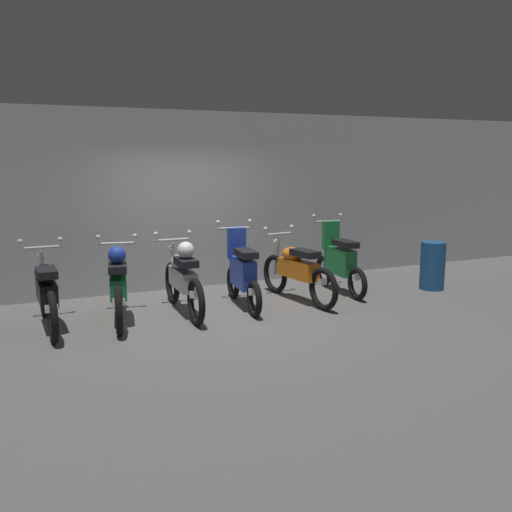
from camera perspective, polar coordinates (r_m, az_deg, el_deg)
name	(u,v)px	position (r m, az deg, el deg)	size (l,w,h in m)	color
ground_plane	(220,314)	(8.27, -3.70, -5.87)	(80.00, 80.00, 0.00)	#565451
back_wall	(178,201)	(9.85, -7.90, 5.59)	(16.00, 0.30, 3.04)	#9EA0A3
motorbike_slot_0	(47,292)	(7.96, -20.45, -3.43)	(0.59, 1.95, 1.15)	black
motorbike_slot_1	(118,284)	(8.02, -13.77, -2.74)	(0.62, 1.93, 1.15)	black
motorbike_slot_2	(183,278)	(8.24, -7.42, -2.20)	(0.59, 1.95, 1.15)	black
motorbike_slot_3	(242,272)	(8.55, -1.41, -1.68)	(0.59, 1.68, 1.29)	black
motorbike_slot_4	(297,270)	(8.91, 4.16, -1.45)	(0.59, 1.95, 1.15)	black
motorbike_slot_5	(339,261)	(9.59, 8.38, -0.51)	(0.59, 1.68, 1.29)	black
trash_bin	(433,266)	(10.17, 17.45, -0.94)	(0.42, 0.42, 0.82)	navy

